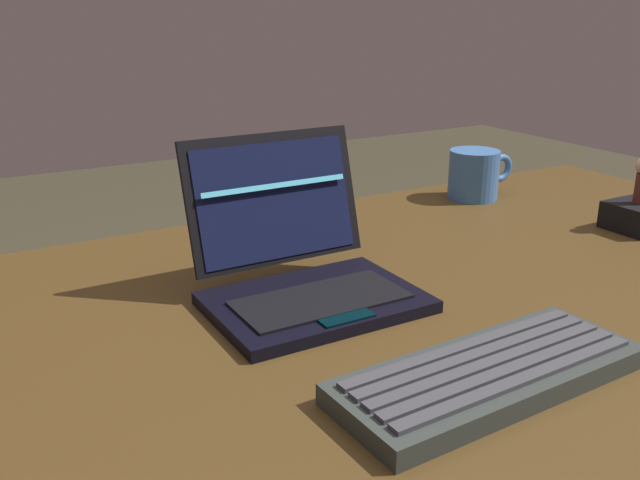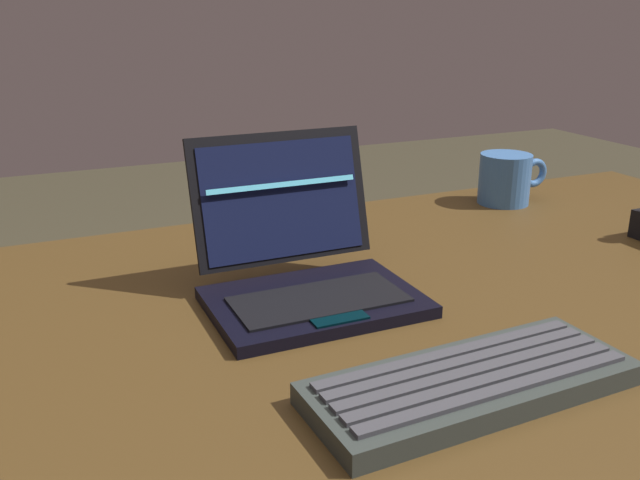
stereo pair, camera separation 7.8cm
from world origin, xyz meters
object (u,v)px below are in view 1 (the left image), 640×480
Objects in this scene: figurine_stand at (637,217)px; coffee_mug at (475,174)px; external_keyboard at (490,373)px; laptop_front at (304,269)px.

figurine_stand is 0.28m from coffee_mug.
coffee_mug is (-0.09, 0.27, 0.02)m from figurine_stand.
coffee_mug is at bearing 49.41° from external_keyboard.
coffee_mug reaches higher than external_keyboard.
laptop_front is 0.77× the size of external_keyboard.
external_keyboard is 0.57m from figurine_stand.
figurine_stand is 0.60× the size of coffee_mug.
figurine_stand is at bearing -2.53° from laptop_front.
laptop_front is 2.96× the size of figurine_stand.
laptop_front is at bearing -153.36° from coffee_mug.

